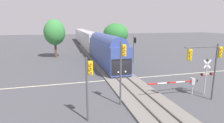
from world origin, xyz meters
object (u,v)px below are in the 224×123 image
at_px(commuter_train, 89,40).
at_px(crossing_gate_near, 188,82).
at_px(crossing_signal_mast, 206,73).
at_px(traffic_signal_far_side, 134,45).
at_px(oak_behind_train, 55,32).
at_px(traffic_signal_near_left, 89,79).
at_px(elm_centre_background, 116,34).
at_px(traffic_signal_near_right, 208,59).
at_px(traffic_signal_median, 122,63).

bearing_deg(commuter_train, crossing_gate_near, -82.69).
distance_m(crossing_signal_mast, traffic_signal_far_side, 16.26).
distance_m(commuter_train, oak_behind_train, 15.16).
xyz_separation_m(traffic_signal_far_side, oak_behind_train, (-14.26, 10.10, 2.02)).
bearing_deg(traffic_signal_near_left, crossing_signal_mast, 9.41).
xyz_separation_m(elm_centre_background, oak_behind_train, (-15.03, -4.81, 0.78)).
distance_m(traffic_signal_far_side, oak_behind_train, 17.59).
bearing_deg(traffic_signal_near_right, crossing_signal_mast, 46.50).
relative_size(traffic_signal_far_side, traffic_signal_median, 0.88).
xyz_separation_m(commuter_train, crossing_gate_near, (4.85, -37.80, -1.33)).
relative_size(elm_centre_background, oak_behind_train, 0.90).
bearing_deg(crossing_signal_mast, traffic_signal_far_side, 94.63).
xyz_separation_m(traffic_signal_near_right, traffic_signal_near_left, (-11.02, -0.76, -0.79)).
relative_size(crossing_signal_mast, traffic_signal_median, 0.66).
xyz_separation_m(crossing_gate_near, traffic_signal_median, (-7.25, -0.43, 2.48)).
height_order(traffic_signal_near_right, traffic_signal_median, traffic_signal_median).
bearing_deg(traffic_signal_median, commuter_train, 86.41).
relative_size(crossing_gate_near, traffic_signal_near_left, 1.16).
bearing_deg(traffic_signal_far_side, elm_centre_background, 87.04).
xyz_separation_m(traffic_signal_near_right, oak_behind_train, (-14.36, 27.54, 1.34)).
bearing_deg(crossing_gate_near, traffic_signal_far_side, 88.35).
distance_m(traffic_signal_near_right, traffic_signal_median, 7.91).
height_order(elm_centre_background, oak_behind_train, oak_behind_train).
bearing_deg(traffic_signal_median, elm_centre_background, 74.76).
relative_size(traffic_signal_near_left, traffic_signal_median, 0.85).
height_order(traffic_signal_far_side, elm_centre_background, elm_centre_background).
distance_m(commuter_train, traffic_signal_far_side, 22.68).
relative_size(crossing_signal_mast, traffic_signal_near_left, 0.78).
distance_m(crossing_gate_near, elm_centre_background, 30.88).
xyz_separation_m(crossing_signal_mast, elm_centre_background, (-0.54, 31.09, 2.31)).
xyz_separation_m(traffic_signal_near_left, oak_behind_train, (-3.34, 28.30, 2.12)).
distance_m(commuter_train, traffic_signal_median, 38.33).
xyz_separation_m(crossing_gate_near, traffic_signal_near_right, (0.56, -1.68, 2.69)).
height_order(crossing_signal_mast, traffic_signal_far_side, traffic_signal_far_side).
xyz_separation_m(traffic_signal_median, elm_centre_background, (8.47, 31.11, 0.78)).
bearing_deg(crossing_signal_mast, elm_centre_background, 90.99).
height_order(traffic_signal_near_left, traffic_signal_median, traffic_signal_median).
height_order(crossing_signal_mast, traffic_signal_median, traffic_signal_median).
bearing_deg(traffic_signal_median, traffic_signal_far_side, 64.57).
bearing_deg(traffic_signal_near_right, commuter_train, 97.80).
xyz_separation_m(traffic_signal_median, oak_behind_train, (-6.55, 26.30, 1.55)).
xyz_separation_m(crossing_gate_near, elm_centre_background, (1.23, 30.68, 3.25)).
bearing_deg(traffic_signal_near_right, traffic_signal_near_left, -176.07).
bearing_deg(traffic_signal_far_side, commuter_train, 103.53).
bearing_deg(traffic_signal_near_left, commuter_train, 82.06).
bearing_deg(traffic_signal_median, traffic_signal_near_left, -148.11).
height_order(crossing_gate_near, crossing_signal_mast, crossing_signal_mast).
distance_m(crossing_gate_near, traffic_signal_near_left, 10.91).
relative_size(traffic_signal_near_left, elm_centre_background, 0.67).
xyz_separation_m(traffic_signal_near_left, elm_centre_background, (11.69, 33.11, 1.35)).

